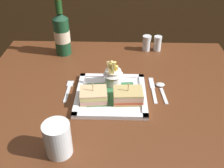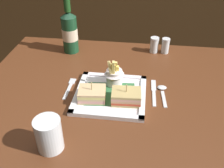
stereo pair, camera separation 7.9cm
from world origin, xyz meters
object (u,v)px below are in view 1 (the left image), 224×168
(square_plate, at_px, (111,95))
(beer_bottle, at_px, (62,33))
(salt_shaker, at_px, (147,44))
(pepper_shaker, at_px, (157,44))
(sandwich_half_left, at_px, (93,95))
(sandwich_half_right, at_px, (128,96))
(spoon, at_px, (161,87))
(fries_cup, at_px, (113,74))
(knife, at_px, (153,89))
(dining_table, at_px, (113,114))
(fork, at_px, (68,90))
(water_glass, at_px, (58,141))

(square_plate, xyz_separation_m, beer_bottle, (-0.23, 0.33, 0.10))
(salt_shaker, height_order, pepper_shaker, salt_shaker)
(sandwich_half_left, xyz_separation_m, sandwich_half_right, (0.12, 0.00, 0.00))
(spoon, bearing_deg, beer_bottle, 147.33)
(sandwich_half_right, relative_size, fries_cup, 0.95)
(square_plate, height_order, pepper_shaker, pepper_shaker)
(knife, relative_size, spoon, 1.29)
(dining_table, relative_size, square_plate, 4.10)
(sandwich_half_right, bearing_deg, salt_shaker, 76.50)
(dining_table, distance_m, spoon, 0.23)
(sandwich_half_left, xyz_separation_m, spoon, (0.25, 0.09, -0.03))
(fork, height_order, pepper_shaker, pepper_shaker)
(fries_cup, bearing_deg, salt_shaker, 63.68)
(sandwich_half_right, xyz_separation_m, spoon, (0.13, 0.09, -0.03))
(dining_table, height_order, water_glass, water_glass)
(square_plate, distance_m, salt_shaker, 0.40)
(square_plate, xyz_separation_m, sandwich_half_right, (0.06, -0.04, 0.03))
(fork, relative_size, pepper_shaker, 1.89)
(sandwich_half_right, distance_m, salt_shaker, 0.42)
(square_plate, xyz_separation_m, knife, (0.16, 0.05, -0.00))
(fork, distance_m, spoon, 0.36)
(spoon, relative_size, pepper_shaker, 1.78)
(sandwich_half_left, xyz_separation_m, beer_bottle, (-0.17, 0.36, 0.07))
(beer_bottle, height_order, spoon, beer_bottle)
(knife, bearing_deg, sandwich_half_right, -139.13)
(beer_bottle, height_order, fork, beer_bottle)
(dining_table, distance_m, pepper_shaker, 0.42)
(square_plate, distance_m, spoon, 0.20)
(knife, bearing_deg, water_glass, -133.55)
(dining_table, bearing_deg, fries_cup, 87.95)
(fork, relative_size, spoon, 1.06)
(square_plate, relative_size, beer_bottle, 0.97)
(water_glass, bearing_deg, pepper_shaker, 61.18)
(sandwich_half_right, height_order, fries_cup, fries_cup)
(sandwich_half_right, relative_size, spoon, 0.82)
(sandwich_half_right, bearing_deg, fork, 162.74)
(fries_cup, height_order, spoon, fries_cup)
(dining_table, bearing_deg, water_glass, -115.27)
(sandwich_half_left, distance_m, fork, 0.13)
(beer_bottle, relative_size, fork, 1.94)
(beer_bottle, height_order, salt_shaker, beer_bottle)
(sandwich_half_right, xyz_separation_m, salt_shaker, (0.10, 0.41, 0.00))
(knife, height_order, pepper_shaker, pepper_shaker)
(fries_cup, height_order, beer_bottle, beer_bottle)
(dining_table, xyz_separation_m, pepper_shaker, (0.20, 0.33, 0.16))
(fries_cup, xyz_separation_m, knife, (0.15, -0.01, -0.05))
(beer_bottle, bearing_deg, knife, -35.23)
(fries_cup, distance_m, salt_shaker, 0.34)
(dining_table, distance_m, fries_cup, 0.18)
(sandwich_half_right, height_order, water_glass, water_glass)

